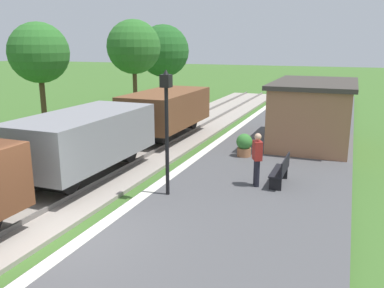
{
  "coord_description": "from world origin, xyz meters",
  "views": [
    {
      "loc": [
        5.9,
        -6.9,
        4.67
      ],
      "look_at": [
        0.74,
        6.25,
        1.13
      ],
      "focal_mm": 37.92,
      "sensor_mm": 36.0,
      "label": 1
    }
  ],
  "objects_px": {
    "station_hut": "(313,112)",
    "bench_near_hut": "(281,170)",
    "potted_planter": "(244,145)",
    "tree_field_left": "(134,47)",
    "freight_train": "(85,142)",
    "lamp_post_near": "(166,110)",
    "bench_down_platform": "(315,113)",
    "tree_field_distant": "(163,51)",
    "tree_trackside_far": "(39,53)",
    "person_waiting": "(257,157)"
  },
  "relations": [
    {
      "from": "bench_near_hut",
      "to": "tree_trackside_far",
      "type": "xyz_separation_m",
      "value": [
        -13.17,
        4.34,
        3.43
      ]
    },
    {
      "from": "lamp_post_near",
      "to": "tree_trackside_far",
      "type": "height_order",
      "value": "tree_trackside_far"
    },
    {
      "from": "potted_planter",
      "to": "lamp_post_near",
      "type": "height_order",
      "value": "lamp_post_near"
    },
    {
      "from": "person_waiting",
      "to": "potted_planter",
      "type": "distance_m",
      "value": 3.5
    },
    {
      "from": "bench_near_hut",
      "to": "person_waiting",
      "type": "relative_size",
      "value": 0.88
    },
    {
      "from": "freight_train",
      "to": "tree_field_distant",
      "type": "distance_m",
      "value": 21.03
    },
    {
      "from": "lamp_post_near",
      "to": "station_hut",
      "type": "bearing_deg",
      "value": 67.96
    },
    {
      "from": "tree_field_left",
      "to": "bench_down_platform",
      "type": "bearing_deg",
      "value": 3.83
    },
    {
      "from": "person_waiting",
      "to": "potted_planter",
      "type": "relative_size",
      "value": 1.87
    },
    {
      "from": "potted_planter",
      "to": "tree_field_left",
      "type": "bearing_deg",
      "value": 139.63
    },
    {
      "from": "freight_train",
      "to": "tree_trackside_far",
      "type": "distance_m",
      "value": 9.25
    },
    {
      "from": "station_hut",
      "to": "tree_field_left",
      "type": "distance_m",
      "value": 12.81
    },
    {
      "from": "bench_near_hut",
      "to": "lamp_post_near",
      "type": "distance_m",
      "value": 4.23
    },
    {
      "from": "tree_field_left",
      "to": "station_hut",
      "type": "bearing_deg",
      "value": -21.65
    },
    {
      "from": "potted_planter",
      "to": "tree_field_left",
      "type": "xyz_separation_m",
      "value": [
        -9.34,
        7.95,
        3.68
      ]
    },
    {
      "from": "bench_near_hut",
      "to": "tree_trackside_far",
      "type": "height_order",
      "value": "tree_trackside_far"
    },
    {
      "from": "tree_trackside_far",
      "to": "tree_field_distant",
      "type": "bearing_deg",
      "value": 88.75
    },
    {
      "from": "bench_near_hut",
      "to": "tree_field_left",
      "type": "height_order",
      "value": "tree_field_left"
    },
    {
      "from": "potted_planter",
      "to": "tree_field_left",
      "type": "relative_size",
      "value": 0.15
    },
    {
      "from": "station_hut",
      "to": "lamp_post_near",
      "type": "distance_m",
      "value": 9.02
    },
    {
      "from": "station_hut",
      "to": "potted_planter",
      "type": "xyz_separation_m",
      "value": [
        -2.28,
        -3.33,
        -0.93
      ]
    },
    {
      "from": "bench_down_platform",
      "to": "tree_field_distant",
      "type": "distance_m",
      "value": 14.99
    },
    {
      "from": "freight_train",
      "to": "bench_down_platform",
      "type": "height_order",
      "value": "freight_train"
    },
    {
      "from": "freight_train",
      "to": "tree_trackside_far",
      "type": "bearing_deg",
      "value": 139.57
    },
    {
      "from": "person_waiting",
      "to": "tree_field_distant",
      "type": "distance_m",
      "value": 22.65
    },
    {
      "from": "freight_train",
      "to": "lamp_post_near",
      "type": "distance_m",
      "value": 3.79
    },
    {
      "from": "bench_down_platform",
      "to": "lamp_post_near",
      "type": "relative_size",
      "value": 0.41
    },
    {
      "from": "person_waiting",
      "to": "potted_planter",
      "type": "height_order",
      "value": "person_waiting"
    },
    {
      "from": "tree_field_left",
      "to": "tree_trackside_far",
      "type": "bearing_deg",
      "value": -106.4
    },
    {
      "from": "freight_train",
      "to": "tree_trackside_far",
      "type": "relative_size",
      "value": 3.39
    },
    {
      "from": "tree_field_left",
      "to": "lamp_post_near",
      "type": "bearing_deg",
      "value": -57.35
    },
    {
      "from": "station_hut",
      "to": "bench_down_platform",
      "type": "distance_m",
      "value": 5.46
    },
    {
      "from": "bench_near_hut",
      "to": "potted_planter",
      "type": "distance_m",
      "value": 3.42
    },
    {
      "from": "freight_train",
      "to": "lamp_post_near",
      "type": "bearing_deg",
      "value": -12.33
    },
    {
      "from": "freight_train",
      "to": "tree_field_distant",
      "type": "height_order",
      "value": "tree_field_distant"
    },
    {
      "from": "person_waiting",
      "to": "lamp_post_near",
      "type": "relative_size",
      "value": 0.46
    },
    {
      "from": "freight_train",
      "to": "tree_field_distant",
      "type": "bearing_deg",
      "value": 107.88
    },
    {
      "from": "bench_near_hut",
      "to": "potted_planter",
      "type": "bearing_deg",
      "value": 124.36
    },
    {
      "from": "person_waiting",
      "to": "potted_planter",
      "type": "xyz_separation_m",
      "value": [
        -1.22,
        3.25,
        -0.46
      ]
    },
    {
      "from": "person_waiting",
      "to": "potted_planter",
      "type": "bearing_deg",
      "value": -96.66
    },
    {
      "from": "freight_train",
      "to": "person_waiting",
      "type": "bearing_deg",
      "value": 9.48
    },
    {
      "from": "bench_near_hut",
      "to": "person_waiting",
      "type": "distance_m",
      "value": 0.94
    },
    {
      "from": "station_hut",
      "to": "tree_trackside_far",
      "type": "bearing_deg",
      "value": -172.35
    },
    {
      "from": "station_hut",
      "to": "bench_near_hut",
      "type": "height_order",
      "value": "station_hut"
    },
    {
      "from": "freight_train",
      "to": "bench_near_hut",
      "type": "relative_size",
      "value": 12.93
    },
    {
      "from": "bench_near_hut",
      "to": "freight_train",
      "type": "bearing_deg",
      "value": -167.91
    },
    {
      "from": "station_hut",
      "to": "lamp_post_near",
      "type": "bearing_deg",
      "value": -112.04
    },
    {
      "from": "bench_down_platform",
      "to": "tree_field_distant",
      "type": "xyz_separation_m",
      "value": [
        -12.86,
        6.95,
        3.29
      ]
    },
    {
      "from": "station_hut",
      "to": "tree_trackside_far",
      "type": "height_order",
      "value": "tree_trackside_far"
    },
    {
      "from": "bench_near_hut",
      "to": "tree_field_distant",
      "type": "relative_size",
      "value": 0.24
    }
  ]
}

